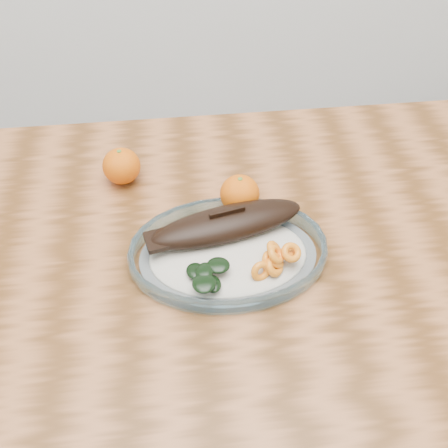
% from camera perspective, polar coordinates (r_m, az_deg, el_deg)
% --- Properties ---
extents(dining_table, '(1.20, 0.80, 0.75)m').
position_cam_1_polar(dining_table, '(1.00, -2.83, -6.86)').
color(dining_table, '#573214').
rests_on(dining_table, ground).
extents(plated_meal, '(0.58, 0.57, 0.08)m').
position_cam_1_polar(plated_meal, '(0.90, 0.44, -2.60)').
color(plated_meal, white).
rests_on(plated_meal, dining_table).
extents(orange_left, '(0.07, 0.07, 0.07)m').
position_cam_1_polar(orange_left, '(1.05, -10.37, 5.82)').
color(orange_left, '#DC5A04').
rests_on(orange_left, dining_table).
extents(orange_right, '(0.07, 0.07, 0.07)m').
position_cam_1_polar(orange_right, '(0.98, 1.61, 3.09)').
color(orange_right, '#DC5A04').
rests_on(orange_right, dining_table).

